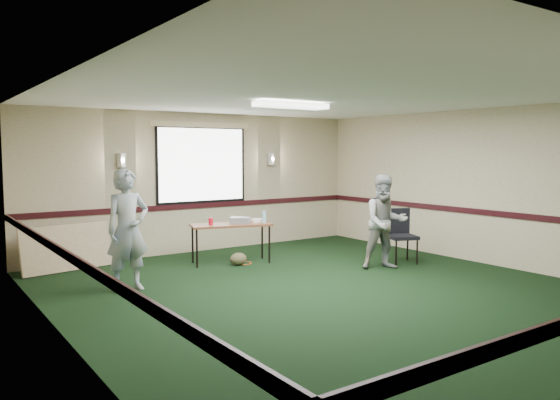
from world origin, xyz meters
TOP-DOWN VIEW (x-y plane):
  - ground at (0.00, 0.00)m, footprint 8.00×8.00m
  - room_shell at (0.00, 2.12)m, footprint 8.00×8.02m
  - folding_table at (-0.13, 2.62)m, footprint 1.49×0.92m
  - projector at (0.03, 2.57)m, footprint 0.44×0.43m
  - game_console at (0.40, 2.57)m, footprint 0.26×0.23m
  - red_cup at (-0.48, 2.71)m, footprint 0.08×0.08m
  - water_bottle at (0.42, 2.40)m, footprint 0.07×0.07m
  - duffel_bag at (-0.13, 2.38)m, footprint 0.34×0.28m
  - cable_coil at (0.01, 2.45)m, footprint 0.31×0.31m
  - folded_table at (-2.66, 3.60)m, footprint 1.49×0.48m
  - conference_chair at (2.39, 1.00)m, footprint 0.61×0.62m
  - person_left at (-2.26, 1.78)m, footprint 0.67×0.48m
  - person_right at (1.75, 0.75)m, footprint 0.95×0.87m

SIDE VIEW (x-z plane):
  - ground at x=0.00m, z-range 0.00..0.00m
  - cable_coil at x=0.01m, z-range 0.00..0.02m
  - duffel_bag at x=-0.13m, z-range 0.00..0.22m
  - folded_table at x=-2.66m, z-range 0.00..0.76m
  - conference_chair at x=2.39m, z-range 0.08..1.02m
  - folding_table at x=-0.13m, z-range 0.30..0.99m
  - game_console at x=0.40m, z-range 0.69..0.75m
  - projector at x=0.03m, z-range 0.69..0.81m
  - red_cup at x=-0.48m, z-range 0.69..0.81m
  - person_right at x=1.75m, z-range 0.00..1.57m
  - water_bottle at x=0.42m, z-range 0.69..0.91m
  - person_left at x=-2.26m, z-range 0.00..1.71m
  - room_shell at x=0.00m, z-range -2.42..5.58m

